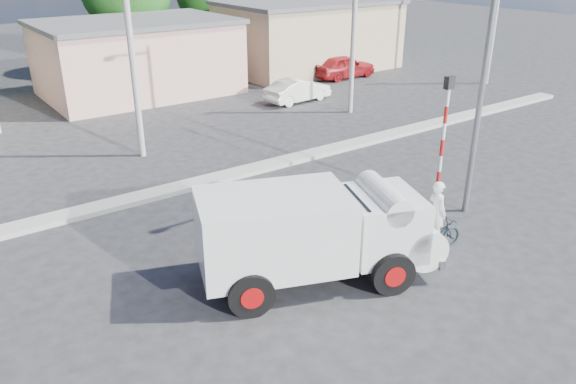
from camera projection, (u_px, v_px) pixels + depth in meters
ground_plane at (396, 269)px, 14.58m from camera, size 120.00×120.00×0.00m
median at (237, 173)px, 20.50m from camera, size 40.00×0.80×0.16m
truck at (319, 231)px, 13.59m from camera, size 6.25×4.06×2.43m
bicycle at (434, 235)px, 15.30m from camera, size 1.81×0.92×0.91m
cyclist at (435, 222)px, 15.13m from camera, size 0.53×0.71×1.75m
car_cream at (298, 90)px, 29.98m from camera, size 3.86×1.64×1.24m
car_red at (344, 66)px, 35.34m from camera, size 4.32×1.78×1.47m
traffic_pole at (443, 137)px, 16.36m from camera, size 0.28×0.18×4.36m
streetlight at (483, 52)px, 15.69m from camera, size 2.34×0.22×9.00m
building_row at (122, 57)px, 30.68m from camera, size 37.80×7.30×4.44m
utility_poles at (251, 40)px, 23.61m from camera, size 35.40×0.24×8.00m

